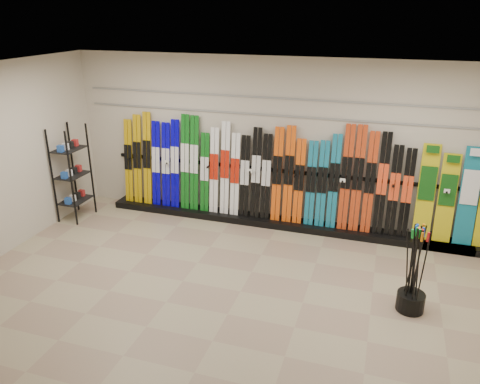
% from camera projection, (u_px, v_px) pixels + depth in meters
% --- Properties ---
extents(floor, '(8.00, 8.00, 0.00)m').
position_uv_depth(floor, '(241.00, 291.00, 6.61)').
color(floor, gray).
rests_on(floor, ground).
extents(back_wall, '(8.00, 0.00, 8.00)m').
position_uv_depth(back_wall, '(283.00, 144.00, 8.28)').
color(back_wall, beige).
rests_on(back_wall, floor).
extents(ceiling, '(8.00, 8.00, 0.00)m').
position_uv_depth(ceiling, '(241.00, 75.00, 5.51)').
color(ceiling, silver).
rests_on(ceiling, back_wall).
extents(ski_rack_base, '(8.00, 0.40, 0.12)m').
position_uv_depth(ski_rack_base, '(290.00, 224.00, 8.54)').
color(ski_rack_base, black).
rests_on(ski_rack_base, floor).
extents(skis, '(5.38, 0.22, 1.84)m').
position_uv_depth(skis, '(255.00, 173.00, 8.45)').
color(skis, '#C1970A').
rests_on(skis, ski_rack_base).
extents(snowboards, '(1.26, 0.25, 1.60)m').
position_uv_depth(snowboards, '(459.00, 197.00, 7.53)').
color(snowboards, gold).
rests_on(snowboards, ski_rack_base).
extents(accessory_rack, '(0.40, 0.60, 1.77)m').
position_uv_depth(accessory_rack, '(72.00, 173.00, 8.66)').
color(accessory_rack, black).
rests_on(accessory_rack, floor).
extents(pole_bin, '(0.36, 0.36, 0.25)m').
position_uv_depth(pole_bin, '(410.00, 301.00, 6.17)').
color(pole_bin, black).
rests_on(pole_bin, floor).
extents(ski_poles, '(0.29, 0.35, 1.18)m').
position_uv_depth(ski_poles, '(414.00, 270.00, 5.99)').
color(ski_poles, black).
rests_on(ski_poles, pole_bin).
extents(slatwall_rail_0, '(7.60, 0.02, 0.03)m').
position_uv_depth(slatwall_rail_0, '(284.00, 116.00, 8.08)').
color(slatwall_rail_0, gray).
rests_on(slatwall_rail_0, back_wall).
extents(slatwall_rail_1, '(7.60, 0.02, 0.03)m').
position_uv_depth(slatwall_rail_1, '(285.00, 99.00, 7.97)').
color(slatwall_rail_1, gray).
rests_on(slatwall_rail_1, back_wall).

